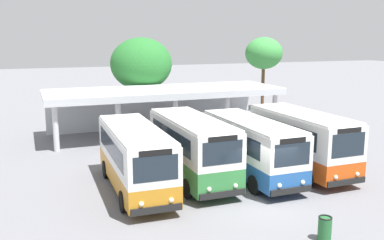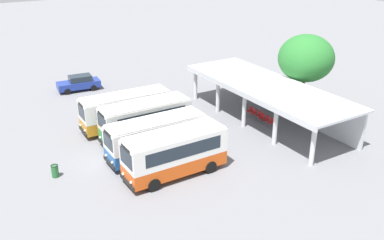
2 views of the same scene
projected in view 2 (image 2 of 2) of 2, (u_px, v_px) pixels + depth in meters
ground_plane at (111, 162)px, 31.16m from camera, size 180.00×180.00×0.00m
city_bus_nearest_orange at (126, 109)px, 36.06m from camera, size 2.44×7.76×3.04m
city_bus_second_in_row at (146, 120)px, 33.85m from camera, size 2.39×7.35×3.20m
city_bus_middle_cream at (156, 136)px, 31.25m from camera, size 2.31×7.57×3.01m
city_bus_fourth_amber at (175, 152)px, 28.79m from camera, size 2.46×7.24×3.21m
parked_car_flank at (79, 83)px, 45.29m from camera, size 2.15×4.56×1.62m
terminal_canopy at (272, 92)px, 37.34m from camera, size 17.21×5.87×3.40m
waiting_chair_end_by_column at (250, 110)px, 39.02m from camera, size 0.46×0.46×0.86m
waiting_chair_second_from_end at (254, 112)px, 38.53m from camera, size 0.46×0.46×0.86m
waiting_chair_middle_seat at (258, 114)px, 38.07m from camera, size 0.46×0.46×0.86m
waiting_chair_fourth_seat at (262, 117)px, 37.54m from camera, size 0.46×0.46×0.86m
waiting_chair_fifth_seat at (266, 119)px, 37.07m from camera, size 0.46×0.46×0.86m
waiting_chair_far_end_seat at (271, 122)px, 36.59m from camera, size 0.46×0.46×0.86m
roadside_tree_behind_canopy at (306, 58)px, 38.81m from camera, size 5.09×5.09×7.12m
litter_bin_apron at (55, 171)px, 29.04m from camera, size 0.49×0.49×0.90m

